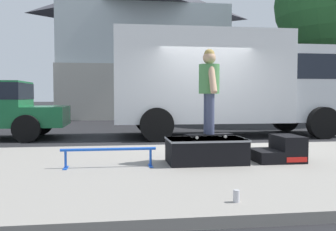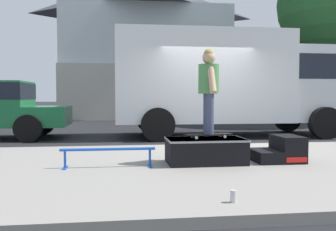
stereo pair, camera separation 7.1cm
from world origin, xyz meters
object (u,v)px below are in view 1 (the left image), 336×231
at_px(skate_box, 206,150).
at_px(box_truck, 231,79).
at_px(soda_can, 236,196).
at_px(kicker_ramp, 281,151).
at_px(grind_rail, 109,153).
at_px(skateboard, 209,135).
at_px(skater_kid, 209,84).

height_order(skate_box, box_truck, box_truck).
bearing_deg(skate_box, soda_can, -95.89).
bearing_deg(kicker_ramp, grind_rail, -177.07).
bearing_deg(skateboard, grind_rail, -173.14).
bearing_deg(box_truck, grind_rail, -124.31).
distance_m(kicker_ramp, grind_rail, 2.83).
distance_m(kicker_ramp, box_truck, 5.29).
distance_m(skateboard, box_truck, 5.48).
height_order(skater_kid, soda_can, skater_kid).
bearing_deg(skate_box, box_truck, 68.47).
bearing_deg(soda_can, skateboard, 82.79).
relative_size(skate_box, skateboard, 1.56).
relative_size(skate_box, kicker_ramp, 1.62).
relative_size(skateboard, soda_can, 6.37).
height_order(kicker_ramp, grind_rail, kicker_ramp).
xyz_separation_m(kicker_ramp, skater_kid, (-1.22, 0.05, 1.10)).
bearing_deg(skate_box, grind_rail, -174.66).
bearing_deg(skate_box, skater_kid, 39.90).
bearing_deg(box_truck, soda_can, -106.98).
relative_size(skateboard, box_truck, 0.12).
xyz_separation_m(soda_can, box_truck, (2.22, 7.28, 1.52)).
bearing_deg(skater_kid, skate_box, -140.10).
bearing_deg(soda_can, skater_kid, 82.79).
relative_size(grind_rail, soda_can, 11.42).
distance_m(grind_rail, skateboard, 1.64).
bearing_deg(grind_rail, skate_box, 5.34).
bearing_deg(soda_can, kicker_ramp, 55.97).
relative_size(skater_kid, soda_can, 10.90).
relative_size(soda_can, box_truck, 0.02).
xyz_separation_m(kicker_ramp, soda_can, (-1.51, -2.23, -0.11)).
bearing_deg(skateboard, skate_box, -140.10).
xyz_separation_m(skate_box, grind_rail, (-1.55, -0.15, 0.01)).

